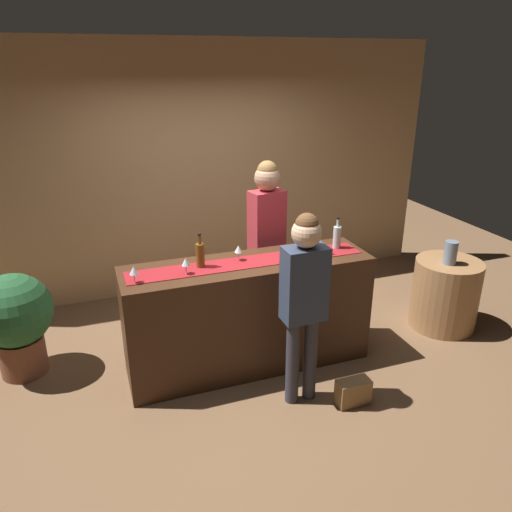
{
  "coord_description": "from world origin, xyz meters",
  "views": [
    {
      "loc": [
        -1.27,
        -3.73,
        2.66
      ],
      "look_at": [
        0.07,
        0.0,
        1.08
      ],
      "focal_mm": 34.49,
      "sensor_mm": 36.0,
      "label": 1
    }
  ],
  "objects_px": {
    "wine_bottle_clear": "(337,237)",
    "handbag": "(353,392)",
    "wine_bottle_green": "(316,243)",
    "vase_on_side_table": "(450,253)",
    "wine_glass_near_customer": "(186,262)",
    "customer_sipping": "(304,292)",
    "wine_glass_mid_counter": "(134,271)",
    "bartender": "(267,228)",
    "wine_bottle_amber": "(200,255)",
    "potted_plant_tall": "(15,318)",
    "round_side_table": "(445,294)",
    "wine_glass_far_end": "(238,249)"
  },
  "relations": [
    {
      "from": "wine_bottle_clear",
      "to": "handbag",
      "type": "distance_m",
      "value": 1.39
    },
    {
      "from": "wine_bottle_green",
      "to": "vase_on_side_table",
      "type": "relative_size",
      "value": 1.26
    },
    {
      "from": "wine_glass_near_customer",
      "to": "vase_on_side_table",
      "type": "distance_m",
      "value": 2.7
    },
    {
      "from": "customer_sipping",
      "to": "handbag",
      "type": "distance_m",
      "value": 0.99
    },
    {
      "from": "wine_glass_mid_counter",
      "to": "handbag",
      "type": "bearing_deg",
      "value": -25.04
    },
    {
      "from": "wine_bottle_green",
      "to": "wine_bottle_clear",
      "type": "bearing_deg",
      "value": 17.57
    },
    {
      "from": "bartender",
      "to": "customer_sipping",
      "type": "height_order",
      "value": "bartender"
    },
    {
      "from": "wine_bottle_amber",
      "to": "potted_plant_tall",
      "type": "xyz_separation_m",
      "value": [
        -1.56,
        0.52,
        -0.58
      ]
    },
    {
      "from": "bartender",
      "to": "wine_bottle_clear",
      "type": "bearing_deg",
      "value": 121.49
    },
    {
      "from": "wine_glass_mid_counter",
      "to": "bartender",
      "type": "bearing_deg",
      "value": 26.43
    },
    {
      "from": "wine_glass_mid_counter",
      "to": "wine_glass_near_customer",
      "type": "bearing_deg",
      "value": 4.75
    },
    {
      "from": "customer_sipping",
      "to": "round_side_table",
      "type": "relative_size",
      "value": 2.2
    },
    {
      "from": "wine_bottle_clear",
      "to": "handbag",
      "type": "relative_size",
      "value": 1.08
    },
    {
      "from": "bartender",
      "to": "handbag",
      "type": "relative_size",
      "value": 6.36
    },
    {
      "from": "round_side_table",
      "to": "handbag",
      "type": "distance_m",
      "value": 1.78
    },
    {
      "from": "wine_bottle_amber",
      "to": "wine_glass_mid_counter",
      "type": "distance_m",
      "value": 0.58
    },
    {
      "from": "wine_bottle_green",
      "to": "potted_plant_tall",
      "type": "xyz_separation_m",
      "value": [
        -2.6,
        0.59,
        -0.58
      ]
    },
    {
      "from": "wine_bottle_amber",
      "to": "round_side_table",
      "type": "bearing_deg",
      "value": -1.49
    },
    {
      "from": "handbag",
      "to": "wine_bottle_clear",
      "type": "bearing_deg",
      "value": 73.33
    },
    {
      "from": "wine_glass_far_end",
      "to": "customer_sipping",
      "type": "bearing_deg",
      "value": -66.84
    },
    {
      "from": "wine_bottle_amber",
      "to": "wine_bottle_green",
      "type": "distance_m",
      "value": 1.04
    },
    {
      "from": "wine_bottle_clear",
      "to": "wine_bottle_green",
      "type": "distance_m",
      "value": 0.27
    },
    {
      "from": "wine_bottle_clear",
      "to": "wine_bottle_green",
      "type": "relative_size",
      "value": 1.0
    },
    {
      "from": "round_side_table",
      "to": "vase_on_side_table",
      "type": "xyz_separation_m",
      "value": [
        -0.05,
        -0.04,
        0.49
      ]
    },
    {
      "from": "wine_bottle_clear",
      "to": "wine_bottle_green",
      "type": "xyz_separation_m",
      "value": [
        -0.26,
        -0.08,
        0.0
      ]
    },
    {
      "from": "wine_bottle_clear",
      "to": "round_side_table",
      "type": "relative_size",
      "value": 0.41
    },
    {
      "from": "wine_glass_near_customer",
      "to": "wine_glass_mid_counter",
      "type": "xyz_separation_m",
      "value": [
        -0.42,
        -0.03,
        0.0
      ]
    },
    {
      "from": "bartender",
      "to": "handbag",
      "type": "height_order",
      "value": "bartender"
    },
    {
      "from": "wine_bottle_green",
      "to": "potted_plant_tall",
      "type": "relative_size",
      "value": 0.32
    },
    {
      "from": "wine_bottle_amber",
      "to": "wine_glass_far_end",
      "type": "distance_m",
      "value": 0.35
    },
    {
      "from": "wine_bottle_green",
      "to": "round_side_table",
      "type": "xyz_separation_m",
      "value": [
        1.55,
        0.0,
        -0.77
      ]
    },
    {
      "from": "round_side_table",
      "to": "handbag",
      "type": "relative_size",
      "value": 2.64
    },
    {
      "from": "wine_glass_mid_counter",
      "to": "vase_on_side_table",
      "type": "xyz_separation_m",
      "value": [
        3.1,
        0.03,
        -0.27
      ]
    },
    {
      "from": "wine_bottle_clear",
      "to": "round_side_table",
      "type": "xyz_separation_m",
      "value": [
        1.29,
        -0.08,
        -0.77
      ]
    },
    {
      "from": "wine_bottle_clear",
      "to": "customer_sipping",
      "type": "distance_m",
      "value": 0.96
    },
    {
      "from": "wine_bottle_amber",
      "to": "handbag",
      "type": "bearing_deg",
      "value": -40.67
    },
    {
      "from": "vase_on_side_table",
      "to": "handbag",
      "type": "height_order",
      "value": "vase_on_side_table"
    },
    {
      "from": "vase_on_side_table",
      "to": "handbag",
      "type": "relative_size",
      "value": 0.86
    },
    {
      "from": "wine_bottle_green",
      "to": "vase_on_side_table",
      "type": "xyz_separation_m",
      "value": [
        1.5,
        -0.04,
        -0.28
      ]
    },
    {
      "from": "handbag",
      "to": "wine_bottle_green",
      "type": "bearing_deg",
      "value": 89.34
    },
    {
      "from": "wine_glass_near_customer",
      "to": "potted_plant_tall",
      "type": "distance_m",
      "value": 1.65
    },
    {
      "from": "customer_sipping",
      "to": "round_side_table",
      "type": "bearing_deg",
      "value": 16.91
    },
    {
      "from": "customer_sipping",
      "to": "potted_plant_tall",
      "type": "distance_m",
      "value": 2.55
    },
    {
      "from": "wine_glass_mid_counter",
      "to": "potted_plant_tall",
      "type": "relative_size",
      "value": 0.15
    },
    {
      "from": "wine_bottle_green",
      "to": "wine_glass_far_end",
      "type": "height_order",
      "value": "wine_bottle_green"
    },
    {
      "from": "wine_glass_mid_counter",
      "to": "round_side_table",
      "type": "xyz_separation_m",
      "value": [
        3.16,
        0.07,
        -0.76
      ]
    },
    {
      "from": "bartender",
      "to": "customer_sipping",
      "type": "bearing_deg",
      "value": 71.31
    },
    {
      "from": "wine_bottle_amber",
      "to": "customer_sipping",
      "type": "relative_size",
      "value": 0.19
    },
    {
      "from": "wine_glass_mid_counter",
      "to": "vase_on_side_table",
      "type": "height_order",
      "value": "wine_glass_mid_counter"
    },
    {
      "from": "wine_glass_mid_counter",
      "to": "potted_plant_tall",
      "type": "bearing_deg",
      "value": 146.26
    }
  ]
}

